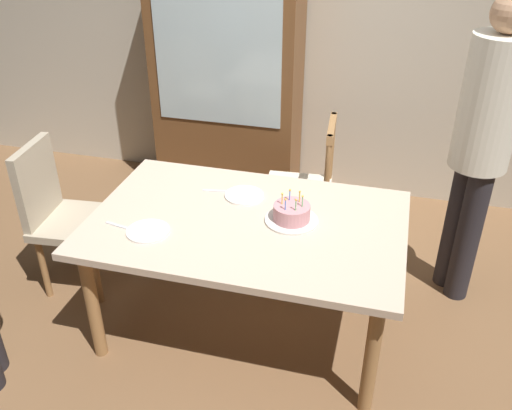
# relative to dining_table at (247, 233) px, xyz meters

# --- Properties ---
(ground) EXTENTS (6.40, 6.40, 0.00)m
(ground) POSITION_rel_dining_table_xyz_m (0.00, 0.00, -0.64)
(ground) COLOR brown
(back_wall) EXTENTS (6.40, 0.10, 2.60)m
(back_wall) POSITION_rel_dining_table_xyz_m (0.00, 1.85, 0.66)
(back_wall) COLOR beige
(back_wall) RESTS_ON ground
(dining_table) EXTENTS (1.64, 1.06, 0.72)m
(dining_table) POSITION_rel_dining_table_xyz_m (0.00, 0.00, 0.00)
(dining_table) COLOR beige
(dining_table) RESTS_ON ground
(birthday_cake) EXTENTS (0.28, 0.28, 0.16)m
(birthday_cake) POSITION_rel_dining_table_xyz_m (0.23, 0.05, 0.12)
(birthday_cake) COLOR silver
(birthday_cake) RESTS_ON dining_table
(plate_near_celebrant) EXTENTS (0.22, 0.22, 0.01)m
(plate_near_celebrant) POSITION_rel_dining_table_xyz_m (-0.45, -0.24, 0.08)
(plate_near_celebrant) COLOR white
(plate_near_celebrant) RESTS_ON dining_table
(plate_far_side) EXTENTS (0.22, 0.22, 0.01)m
(plate_far_side) POSITION_rel_dining_table_xyz_m (-0.08, 0.24, 0.08)
(plate_far_side) COLOR white
(plate_far_side) RESTS_ON dining_table
(fork_near_celebrant) EXTENTS (0.18, 0.05, 0.01)m
(fork_near_celebrant) POSITION_rel_dining_table_xyz_m (-0.61, -0.23, 0.08)
(fork_near_celebrant) COLOR silver
(fork_near_celebrant) RESTS_ON dining_table
(fork_far_side) EXTENTS (0.18, 0.04, 0.01)m
(fork_far_side) POSITION_rel_dining_table_xyz_m (-0.24, 0.25, 0.08)
(fork_far_side) COLOR silver
(fork_far_side) RESTS_ON dining_table
(chair_spindle_back) EXTENTS (0.47, 0.47, 0.95)m
(chair_spindle_back) POSITION_rel_dining_table_xyz_m (0.14, 0.85, -0.18)
(chair_spindle_back) COLOR beige
(chair_spindle_back) RESTS_ON ground
(chair_upholstered) EXTENTS (0.48, 0.48, 0.95)m
(chair_upholstered) POSITION_rel_dining_table_xyz_m (-1.21, 0.10, -0.11)
(chair_upholstered) COLOR tan
(chair_upholstered) RESTS_ON ground
(person_guest) EXTENTS (0.32, 0.32, 1.80)m
(person_guest) POSITION_rel_dining_table_xyz_m (1.16, 0.66, 0.39)
(person_guest) COLOR #262328
(person_guest) RESTS_ON ground
(china_cabinet) EXTENTS (1.10, 0.45, 1.90)m
(china_cabinet) POSITION_rel_dining_table_xyz_m (-0.59, 1.56, 0.31)
(china_cabinet) COLOR brown
(china_cabinet) RESTS_ON ground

